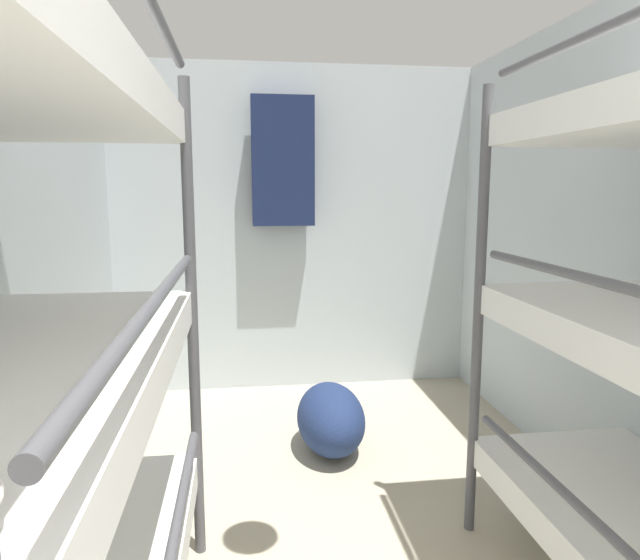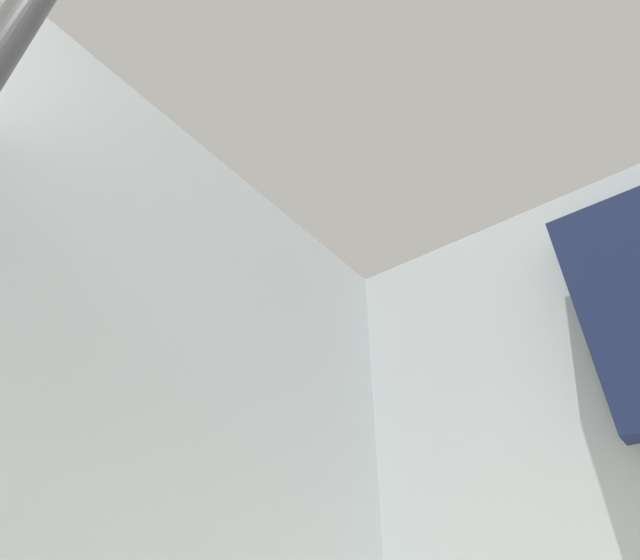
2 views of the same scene
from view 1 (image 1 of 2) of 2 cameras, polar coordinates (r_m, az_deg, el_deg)
The scene contains 3 objects.
wall_back at distance 4.28m, azimuth -2.58°, elevation 4.99°, with size 2.77×0.06×2.39m.
duffel_bag at distance 3.38m, azimuth 1.08°, elevation -13.69°, with size 0.39×0.63×0.39m.
hanging_coat at distance 4.11m, azimuth -3.73°, elevation 11.73°, with size 0.44×0.12×0.90m.
Camera 1 is at (-0.39, 0.17, 1.50)m, focal length 32.00 mm.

